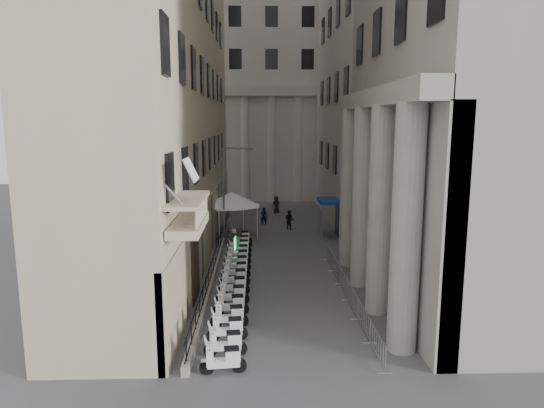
{
  "coord_description": "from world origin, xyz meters",
  "views": [
    {
      "loc": [
        -1.6,
        -12.46,
        9.29
      ],
      "look_at": [
        -0.78,
        15.3,
        4.5
      ],
      "focal_mm": 32.0,
      "sensor_mm": 36.0,
      "label": 1
    }
  ],
  "objects_px": {
    "pedestrian_a": "(264,216)",
    "street_lamp": "(227,187)",
    "pedestrian_b": "(289,220)",
    "security_tent": "(240,200)",
    "info_kiosk": "(233,246)",
    "scooter_0": "(224,373)"
  },
  "relations": [
    {
      "from": "pedestrian_b",
      "to": "street_lamp",
      "type": "bearing_deg",
      "value": 86.5
    },
    {
      "from": "scooter_0",
      "to": "security_tent",
      "type": "relative_size",
      "value": 0.33
    },
    {
      "from": "security_tent",
      "to": "info_kiosk",
      "type": "height_order",
      "value": "security_tent"
    },
    {
      "from": "pedestrian_a",
      "to": "pedestrian_b",
      "type": "bearing_deg",
      "value": 137.01
    },
    {
      "from": "security_tent",
      "to": "scooter_0",
      "type": "bearing_deg",
      "value": -89.73
    },
    {
      "from": "scooter_0",
      "to": "street_lamp",
      "type": "bearing_deg",
      "value": -2.97
    },
    {
      "from": "security_tent",
      "to": "pedestrian_a",
      "type": "bearing_deg",
      "value": 67.14
    },
    {
      "from": "info_kiosk",
      "to": "pedestrian_b",
      "type": "xyz_separation_m",
      "value": [
        4.41,
        8.61,
        0.02
      ]
    },
    {
      "from": "street_lamp",
      "to": "info_kiosk",
      "type": "bearing_deg",
      "value": -63.14
    },
    {
      "from": "scooter_0",
      "to": "info_kiosk",
      "type": "height_order",
      "value": "info_kiosk"
    },
    {
      "from": "scooter_0",
      "to": "info_kiosk",
      "type": "xyz_separation_m",
      "value": [
        -0.39,
        15.61,
        0.81
      ]
    },
    {
      "from": "security_tent",
      "to": "street_lamp",
      "type": "relative_size",
      "value": 0.61
    },
    {
      "from": "security_tent",
      "to": "info_kiosk",
      "type": "distance_m",
      "value": 6.09
    },
    {
      "from": "security_tent",
      "to": "info_kiosk",
      "type": "bearing_deg",
      "value": -92.98
    },
    {
      "from": "pedestrian_a",
      "to": "street_lamp",
      "type": "bearing_deg",
      "value": 58.68
    },
    {
      "from": "security_tent",
      "to": "street_lamp",
      "type": "bearing_deg",
      "value": -120.66
    },
    {
      "from": "security_tent",
      "to": "street_lamp",
      "type": "distance_m",
      "value": 2.25
    },
    {
      "from": "pedestrian_a",
      "to": "info_kiosk",
      "type": "bearing_deg",
      "value": 71.4
    },
    {
      "from": "info_kiosk",
      "to": "pedestrian_b",
      "type": "bearing_deg",
      "value": 71.06
    },
    {
      "from": "scooter_0",
      "to": "street_lamp",
      "type": "distance_m",
      "value": 20.16
    },
    {
      "from": "street_lamp",
      "to": "pedestrian_b",
      "type": "distance_m",
      "value": 7.65
    },
    {
      "from": "info_kiosk",
      "to": "security_tent",
      "type": "bearing_deg",
      "value": 95.19
    }
  ]
}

